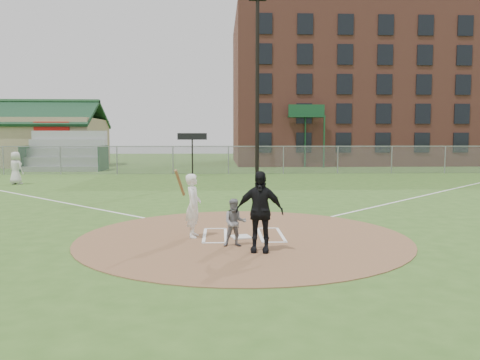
{
  "coord_description": "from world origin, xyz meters",
  "views": [
    {
      "loc": [
        -0.58,
        -11.84,
        2.51
      ],
      "look_at": [
        0.0,
        2.0,
        1.3
      ],
      "focal_mm": 35.0,
      "sensor_mm": 36.0,
      "label": 1
    }
  ],
  "objects_px": {
    "umpire": "(259,211)",
    "home_plate": "(241,237)",
    "catcher": "(235,223)",
    "batter_at_plate": "(193,205)",
    "ondeck_player": "(16,168)"
  },
  "relations": [
    {
      "from": "catcher",
      "to": "batter_at_plate",
      "type": "xyz_separation_m",
      "value": [
        -1.03,
        1.08,
        0.26
      ]
    },
    {
      "from": "catcher",
      "to": "ondeck_player",
      "type": "relative_size",
      "value": 0.61
    },
    {
      "from": "ondeck_player",
      "to": "batter_at_plate",
      "type": "xyz_separation_m",
      "value": [
        10.69,
        -14.66,
        -0.07
      ]
    },
    {
      "from": "umpire",
      "to": "ondeck_player",
      "type": "height_order",
      "value": "umpire"
    },
    {
      "from": "ondeck_player",
      "to": "batter_at_plate",
      "type": "distance_m",
      "value": 18.14
    },
    {
      "from": "catcher",
      "to": "umpire",
      "type": "distance_m",
      "value": 0.82
    },
    {
      "from": "catcher",
      "to": "umpire",
      "type": "height_order",
      "value": "umpire"
    },
    {
      "from": "home_plate",
      "to": "batter_at_plate",
      "type": "xyz_separation_m",
      "value": [
        -1.21,
        0.1,
        0.8
      ]
    },
    {
      "from": "home_plate",
      "to": "ondeck_player",
      "type": "bearing_deg",
      "value": 128.88
    },
    {
      "from": "home_plate",
      "to": "ondeck_player",
      "type": "height_order",
      "value": "ondeck_player"
    },
    {
      "from": "catcher",
      "to": "batter_at_plate",
      "type": "distance_m",
      "value": 1.51
    },
    {
      "from": "home_plate",
      "to": "catcher",
      "type": "bearing_deg",
      "value": -100.49
    },
    {
      "from": "home_plate",
      "to": "ondeck_player",
      "type": "relative_size",
      "value": 0.26
    },
    {
      "from": "catcher",
      "to": "home_plate",
      "type": "bearing_deg",
      "value": 77.07
    },
    {
      "from": "umpire",
      "to": "home_plate",
      "type": "bearing_deg",
      "value": 113.15
    }
  ]
}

